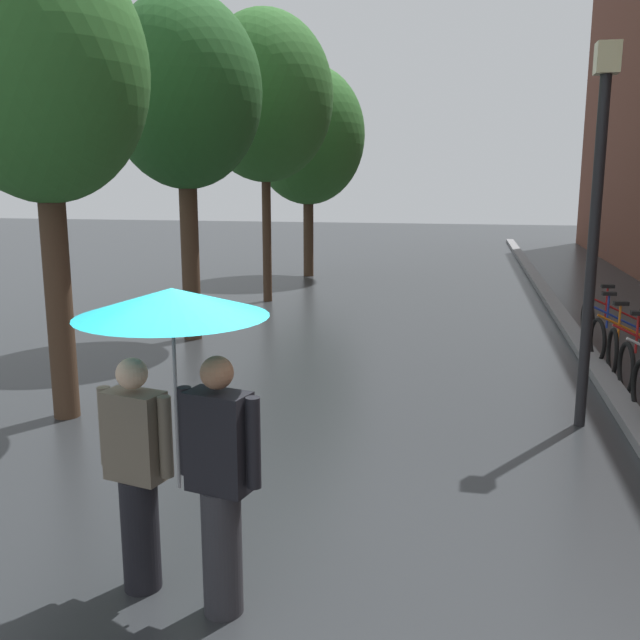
% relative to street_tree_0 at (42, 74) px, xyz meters
% --- Properties ---
extents(ground_plane, '(80.00, 80.00, 0.00)m').
position_rel_street_tree_0_xyz_m(ground_plane, '(3.37, -2.80, -3.91)').
color(ground_plane, '#26282B').
extents(kerb_strip, '(0.30, 36.00, 0.12)m').
position_rel_street_tree_0_xyz_m(kerb_strip, '(6.57, 7.20, -3.85)').
color(kerb_strip, slate).
rests_on(kerb_strip, ground).
extents(street_tree_0, '(2.31, 2.31, 5.39)m').
position_rel_street_tree_0_xyz_m(street_tree_0, '(0.00, 0.00, 0.00)').
color(street_tree_0, '#473323').
rests_on(street_tree_0, ground).
extents(street_tree_1, '(2.59, 2.59, 5.81)m').
position_rel_street_tree_0_xyz_m(street_tree_1, '(-0.08, 4.23, 0.26)').
color(street_tree_1, '#473323').
rests_on(street_tree_1, ground).
extents(street_tree_2, '(3.01, 3.01, 6.38)m').
position_rel_street_tree_0_xyz_m(street_tree_2, '(0.17, 8.23, 0.62)').
color(street_tree_2, '#473323').
rests_on(street_tree_2, ground).
extents(street_tree_3, '(3.18, 3.18, 5.89)m').
position_rel_street_tree_0_xyz_m(street_tree_3, '(0.18, 12.58, 0.05)').
color(street_tree_3, '#473323').
rests_on(street_tree_3, ground).
extents(parked_bicycle_5, '(1.17, 0.85, 0.96)m').
position_rel_street_tree_0_xyz_m(parked_bicycle_5, '(7.15, 3.99, -3.53)').
color(parked_bicycle_5, black).
rests_on(parked_bicycle_5, ground).
extents(parked_bicycle_6, '(1.11, 0.75, 0.96)m').
position_rel_street_tree_0_xyz_m(parked_bicycle_6, '(7.16, 4.91, -3.53)').
color(parked_bicycle_6, black).
rests_on(parked_bicycle_6, ground).
extents(parked_bicycle_7, '(1.15, 0.82, 0.96)m').
position_rel_street_tree_0_xyz_m(parked_bicycle_7, '(7.29, 5.76, -3.53)').
color(parked_bicycle_7, black).
rests_on(parked_bicycle_7, ground).
extents(couple_under_umbrella, '(1.22, 1.22, 2.13)m').
position_rel_street_tree_0_xyz_m(couple_under_umbrella, '(2.81, -3.23, -2.45)').
color(couple_under_umbrella, black).
rests_on(couple_under_umbrella, ground).
extents(street_lamp_post, '(0.24, 0.24, 4.19)m').
position_rel_street_tree_0_xyz_m(street_lamp_post, '(5.97, 0.90, -1.45)').
color(street_lamp_post, black).
rests_on(street_lamp_post, ground).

